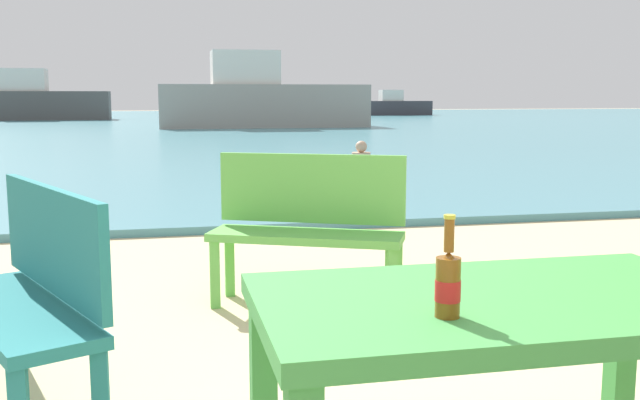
% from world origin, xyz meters
% --- Properties ---
extents(sea_water, '(120.00, 50.00, 0.08)m').
position_xyz_m(sea_water, '(0.00, 30.00, 0.04)').
color(sea_water, teal).
rests_on(sea_water, ground_plane).
extents(picnic_table_green, '(1.40, 0.80, 0.76)m').
position_xyz_m(picnic_table_green, '(-0.24, 0.00, 0.65)').
color(picnic_table_green, '#3D8C42').
rests_on(picnic_table_green, ground_plane).
extents(beer_bottle_amber, '(0.07, 0.07, 0.26)m').
position_xyz_m(beer_bottle_amber, '(-0.47, -0.17, 0.85)').
color(beer_bottle_amber, brown).
rests_on(beer_bottle_amber, picnic_table_green).
extents(bench_teal_center, '(0.83, 1.24, 0.95)m').
position_xyz_m(bench_teal_center, '(-1.71, 1.22, 0.54)').
color(bench_teal_center, '#237275').
rests_on(bench_teal_center, ground_plane).
extents(bench_green_left, '(1.24, 0.82, 0.95)m').
position_xyz_m(bench_green_left, '(-0.29, 2.55, 0.54)').
color(bench_green_left, '#60B24C').
rests_on(bench_green_left, ground_plane).
extents(swimmer_person, '(0.34, 0.34, 0.41)m').
position_xyz_m(swimmer_person, '(2.34, 10.85, 0.24)').
color(swimmer_person, tan).
rests_on(swimmer_person, sea_water).
extents(boat_cargo_ship, '(7.86, 2.14, 2.86)m').
position_xyz_m(boat_cargo_ship, '(2.52, 25.86, 1.11)').
color(boat_cargo_ship, gray).
rests_on(boat_cargo_ship, sea_water).
extents(boat_fishing_trawler, '(6.82, 1.86, 2.48)m').
position_xyz_m(boat_fishing_trawler, '(-7.23, 36.10, 0.97)').
color(boat_fishing_trawler, '#4C4C4C').
rests_on(boat_fishing_trawler, sea_water).
extents(boat_barge, '(4.15, 1.13, 1.51)m').
position_xyz_m(boat_barge, '(12.64, 40.35, 0.62)').
color(boat_barge, '#38383F').
rests_on(boat_barge, sea_water).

